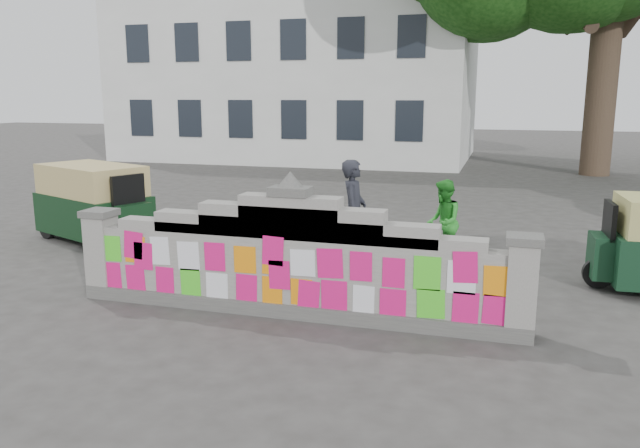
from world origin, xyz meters
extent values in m
plane|color=#383533|center=(0.00, 0.00, 0.00)|extent=(100.00, 100.00, 0.00)
cube|color=#4C4C49|center=(0.00, 0.00, 0.10)|extent=(6.40, 0.42, 0.20)
cube|color=gray|center=(0.00, 0.00, 0.60)|extent=(6.40, 0.32, 1.00)
cube|color=gray|center=(0.00, 0.00, 1.17)|extent=(5.20, 0.32, 0.14)
cube|color=gray|center=(0.00, 0.00, 1.24)|extent=(4.00, 0.32, 0.28)
cube|color=gray|center=(0.00, 0.00, 1.32)|extent=(2.60, 0.32, 0.44)
cube|color=gray|center=(0.00, 0.00, 1.39)|extent=(1.40, 0.32, 0.58)
cube|color=#4C4C49|center=(0.00, 0.00, 1.74)|extent=(0.55, 0.36, 0.12)
cone|color=#4C4C49|center=(0.00, 0.00, 1.90)|extent=(0.36, 0.36, 0.22)
cube|color=gray|center=(-3.02, 0.00, 0.62)|extent=(0.36, 0.40, 1.24)
cube|color=#4C4C49|center=(-3.02, 0.00, 1.28)|extent=(0.44, 0.44, 0.10)
cube|color=gray|center=(3.02, 0.00, 0.62)|extent=(0.36, 0.40, 1.24)
cube|color=#4C4C49|center=(3.02, 0.00, 1.28)|extent=(0.44, 0.44, 0.10)
cube|color=silver|center=(-7.00, 22.00, 4.00)|extent=(16.00, 10.00, 8.00)
cylinder|color=#38281E|center=(6.00, 18.00, 3.00)|extent=(1.10, 1.10, 6.00)
imported|color=black|center=(0.37, 2.08, 0.51)|extent=(1.99, 0.85, 1.02)
imported|color=#22232B|center=(0.37, 2.08, 0.86)|extent=(0.47, 0.66, 1.72)
imported|color=green|center=(1.72, 3.34, 0.77)|extent=(0.68, 0.82, 1.53)
cube|color=black|center=(-5.47, 3.13, 0.56)|extent=(2.78, 2.17, 0.82)
cube|color=tan|center=(-5.47, 3.13, 1.28)|extent=(2.57, 2.04, 0.62)
cube|color=black|center=(-4.28, 2.64, 0.56)|extent=(0.75, 0.86, 0.72)
cube|color=black|center=(-4.28, 2.64, 1.18)|extent=(0.35, 0.69, 0.62)
cylinder|color=black|center=(-4.19, 2.61, 0.26)|extent=(0.52, 0.31, 0.51)
cylinder|color=black|center=(-6.54, 2.96, 0.26)|extent=(0.52, 0.31, 0.51)
cylinder|color=black|center=(-6.11, 4.01, 0.26)|extent=(0.52, 0.31, 0.51)
cube|color=black|center=(4.34, 2.58, 0.53)|extent=(0.52, 0.70, 0.67)
cube|color=black|center=(4.34, 2.58, 1.10)|extent=(0.12, 0.67, 0.57)
cylinder|color=black|center=(4.24, 2.58, 0.24)|extent=(0.48, 0.14, 0.48)
camera|label=1|loc=(2.75, -7.79, 3.00)|focal=35.00mm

